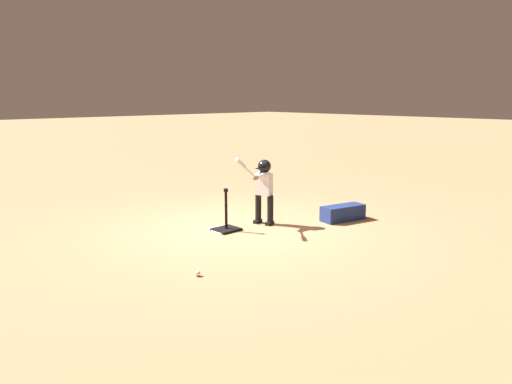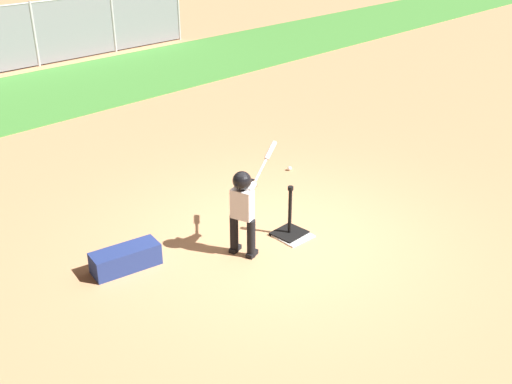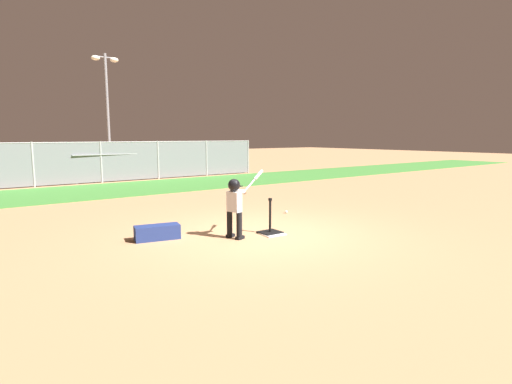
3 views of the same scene
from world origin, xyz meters
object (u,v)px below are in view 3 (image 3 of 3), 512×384
(bleachers_center, at_px, (205,164))
(equipment_bag, at_px, (157,232))
(batting_tee, at_px, (270,228))
(batter_child, at_px, (235,200))
(bleachers_far_left, at_px, (107,166))
(baseball, at_px, (286,212))

(bleachers_center, distance_m, equipment_bag, 14.41)
(batting_tee, xyz_separation_m, bleachers_center, (5.76, 13.03, 0.33))
(equipment_bag, bearing_deg, batter_child, -20.05)
(bleachers_center, bearing_deg, equipment_bag, -122.75)
(batting_tee, distance_m, bleachers_far_left, 12.43)
(batter_child, distance_m, bleachers_far_left, 12.35)
(batting_tee, distance_m, baseball, 2.20)
(batting_tee, distance_m, bleachers_center, 14.25)
(batter_child, relative_size, baseball, 17.33)
(batter_child, distance_m, baseball, 2.85)
(batting_tee, bearing_deg, batter_child, 171.27)
(batter_child, bearing_deg, equipment_bag, 147.93)
(batting_tee, xyz_separation_m, equipment_bag, (-2.03, 0.91, 0.03))
(bleachers_center, height_order, equipment_bag, bleachers_center)
(batting_tee, bearing_deg, baseball, 40.73)
(batter_child, bearing_deg, bleachers_center, 63.21)
(baseball, height_order, equipment_bag, equipment_bag)
(batting_tee, relative_size, batter_child, 0.57)
(bleachers_far_left, height_order, equipment_bag, bleachers_far_left)
(batter_child, xyz_separation_m, baseball, (2.43, 1.32, -0.70))
(batter_child, bearing_deg, bleachers_far_left, 84.86)
(baseball, relative_size, bleachers_far_left, 0.02)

